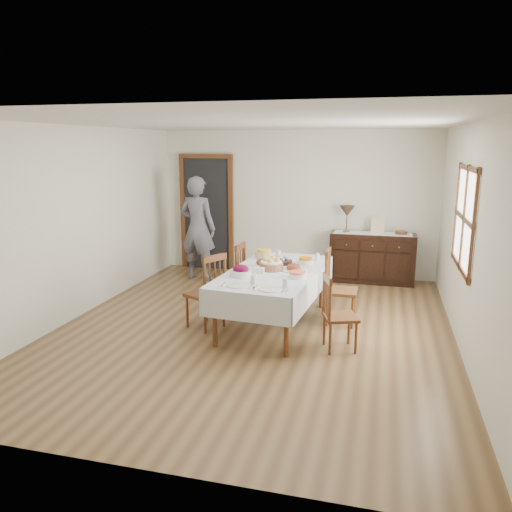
% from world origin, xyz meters
% --- Properties ---
extents(ground, '(6.00, 6.00, 0.00)m').
position_xyz_m(ground, '(0.00, 0.00, 0.00)').
color(ground, brown).
extents(room_shell, '(5.02, 6.02, 2.65)m').
position_xyz_m(room_shell, '(-0.15, 0.42, 1.64)').
color(room_shell, silver).
rests_on(room_shell, ground).
extents(dining_table, '(1.30, 2.27, 0.75)m').
position_xyz_m(dining_table, '(0.22, 0.20, 0.66)').
color(dining_table, silver).
rests_on(dining_table, ground).
extents(chair_left_near, '(0.56, 0.56, 1.00)m').
position_xyz_m(chair_left_near, '(-0.59, -0.12, 0.50)').
color(chair_left_near, '#562F17').
rests_on(chair_left_near, ground).
extents(chair_left_far, '(0.42, 0.42, 0.96)m').
position_xyz_m(chair_left_far, '(-0.54, 0.78, 0.48)').
color(chair_left_far, '#562F17').
rests_on(chair_left_far, ground).
extents(chair_right_near, '(0.47, 0.47, 0.89)m').
position_xyz_m(chair_right_near, '(1.09, -0.41, 0.45)').
color(chair_right_near, '#562F17').
rests_on(chair_right_near, ground).
extents(chair_right_far, '(0.42, 0.42, 1.00)m').
position_xyz_m(chair_right_far, '(1.01, 0.50, 0.50)').
color(chair_right_far, '#562F17').
rests_on(chair_right_far, ground).
extents(sideboard, '(1.43, 0.52, 0.86)m').
position_xyz_m(sideboard, '(1.40, 2.72, 0.43)').
color(sideboard, black).
rests_on(sideboard, ground).
extents(person, '(0.66, 0.47, 1.94)m').
position_xyz_m(person, '(-1.59, 2.16, 0.97)').
color(person, '#5B5B67').
rests_on(person, ground).
extents(bread_basket, '(0.31, 0.31, 0.17)m').
position_xyz_m(bread_basket, '(0.18, 0.22, 0.82)').
color(bread_basket, brown).
rests_on(bread_basket, dining_table).
extents(egg_basket, '(0.28, 0.28, 0.11)m').
position_xyz_m(egg_basket, '(0.25, 0.58, 0.78)').
color(egg_basket, black).
rests_on(egg_basket, dining_table).
extents(ham_platter_a, '(0.30, 0.30, 0.11)m').
position_xyz_m(ham_platter_a, '(0.01, 0.43, 0.78)').
color(ham_platter_a, silver).
rests_on(ham_platter_a, dining_table).
extents(ham_platter_b, '(0.32, 0.32, 0.11)m').
position_xyz_m(ham_platter_b, '(0.46, 0.25, 0.78)').
color(ham_platter_b, silver).
rests_on(ham_platter_b, dining_table).
extents(beet_bowl, '(0.27, 0.27, 0.15)m').
position_xyz_m(beet_bowl, '(-0.12, -0.19, 0.81)').
color(beet_bowl, silver).
rests_on(beet_bowl, dining_table).
extents(carrot_bowl, '(0.22, 0.22, 0.09)m').
position_xyz_m(carrot_bowl, '(0.56, 0.66, 0.79)').
color(carrot_bowl, silver).
rests_on(carrot_bowl, dining_table).
extents(pineapple_bowl, '(0.26, 0.26, 0.13)m').
position_xyz_m(pineapple_bowl, '(-0.07, 0.86, 0.81)').
color(pineapple_bowl, tan).
rests_on(pineapple_bowl, dining_table).
extents(casserole_dish, '(0.21, 0.21, 0.08)m').
position_xyz_m(casserole_dish, '(0.57, -0.09, 0.79)').
color(casserole_dish, silver).
rests_on(casserole_dish, dining_table).
extents(butter_dish, '(0.15, 0.10, 0.07)m').
position_xyz_m(butter_dish, '(0.06, 0.02, 0.78)').
color(butter_dish, silver).
rests_on(butter_dish, dining_table).
extents(setting_left, '(0.43, 0.31, 0.10)m').
position_xyz_m(setting_left, '(0.01, -0.58, 0.77)').
color(setting_left, silver).
rests_on(setting_left, dining_table).
extents(setting_right, '(0.43, 0.31, 0.10)m').
position_xyz_m(setting_right, '(0.40, -0.63, 0.77)').
color(setting_right, silver).
rests_on(setting_right, dining_table).
extents(glass_far_a, '(0.07, 0.07, 0.10)m').
position_xyz_m(glass_far_a, '(0.11, 0.97, 0.80)').
color(glass_far_a, silver).
rests_on(glass_far_a, dining_table).
extents(glass_far_b, '(0.06, 0.06, 0.10)m').
position_xyz_m(glass_far_b, '(0.69, 0.89, 0.80)').
color(glass_far_b, silver).
rests_on(glass_far_b, dining_table).
extents(runner, '(1.30, 0.35, 0.01)m').
position_xyz_m(runner, '(1.39, 2.70, 0.86)').
color(runner, white).
rests_on(runner, sideboard).
extents(table_lamp, '(0.26, 0.26, 0.46)m').
position_xyz_m(table_lamp, '(0.94, 2.71, 1.22)').
color(table_lamp, brown).
rests_on(table_lamp, sideboard).
extents(picture_frame, '(0.22, 0.08, 0.28)m').
position_xyz_m(picture_frame, '(1.47, 2.68, 1.00)').
color(picture_frame, beige).
rests_on(picture_frame, sideboard).
extents(deco_bowl, '(0.20, 0.20, 0.06)m').
position_xyz_m(deco_bowl, '(1.86, 2.69, 0.89)').
color(deco_bowl, '#562F17').
rests_on(deco_bowl, sideboard).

